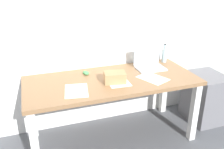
{
  "coord_description": "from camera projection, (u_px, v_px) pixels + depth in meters",
  "views": [
    {
      "loc": [
        -0.76,
        -2.2,
        1.75
      ],
      "look_at": [
        0.0,
        0.0,
        0.77
      ],
      "focal_mm": 39.52,
      "sensor_mm": 36.0,
      "label": 1
    }
  ],
  "objects": [
    {
      "name": "ground_plane",
      "position": [
        112.0,
        136.0,
        2.82
      ],
      "size": [
        8.0,
        8.0,
        0.0
      ],
      "primitive_type": "plane",
      "color": "#515459"
    },
    {
      "name": "back_wall",
      "position": [
        99.0,
        16.0,
        2.7
      ],
      "size": [
        5.2,
        0.08,
        2.6
      ],
      "primitive_type": "cube",
      "color": "white",
      "rests_on": "ground"
    },
    {
      "name": "desk",
      "position": [
        112.0,
        87.0,
        2.58
      ],
      "size": [
        1.78,
        0.76,
        0.72
      ],
      "color": "olive",
      "rests_on": "ground"
    },
    {
      "name": "laptop_right",
      "position": [
        149.0,
        64.0,
        2.81
      ],
      "size": [
        0.32,
        0.24,
        0.24
      ],
      "color": "silver",
      "rests_on": "desk"
    },
    {
      "name": "beer_bottle",
      "position": [
        164.0,
        55.0,
        2.99
      ],
      "size": [
        0.06,
        0.06,
        0.23
      ],
      "color": "#99B7C1",
      "rests_on": "desk"
    },
    {
      "name": "computer_mouse",
      "position": [
        86.0,
        73.0,
        2.66
      ],
      "size": [
        0.07,
        0.11,
        0.03
      ],
      "primitive_type": "ellipsoid",
      "rotation": [
        0.0,
        0.0,
        0.15
      ],
      "color": "#4C9E56",
      "rests_on": "desk"
    },
    {
      "name": "cardboard_box",
      "position": [
        115.0,
        77.0,
        2.45
      ],
      "size": [
        0.24,
        0.19,
        0.11
      ],
      "primitive_type": "cube",
      "rotation": [
        0.0,
        0.0,
        -0.2
      ],
      "color": "tan",
      "rests_on": "desk"
    },
    {
      "name": "paper_sheet_front_left",
      "position": [
        76.0,
        91.0,
        2.29
      ],
      "size": [
        0.26,
        0.33,
        0.0
      ],
      "primitive_type": "cube",
      "rotation": [
        0.0,
        0.0,
        -0.18
      ],
      "color": "white",
      "rests_on": "desk"
    },
    {
      "name": "paper_sheet_front_right",
      "position": [
        153.0,
        78.0,
        2.56
      ],
      "size": [
        0.31,
        0.36,
        0.0
      ],
      "primitive_type": "cube",
      "rotation": [
        0.0,
        0.0,
        0.41
      ],
      "color": "white",
      "rests_on": "desk"
    },
    {
      "name": "paper_sheet_center",
      "position": [
        118.0,
        81.0,
        2.49
      ],
      "size": [
        0.22,
        0.3,
        0.0
      ],
      "primitive_type": "cube",
      "rotation": [
        0.0,
        0.0,
        -0.04
      ],
      "color": "white",
      "rests_on": "desk"
    },
    {
      "name": "filing_cabinet",
      "position": [
        205.0,
        97.0,
        3.07
      ],
      "size": [
        0.4,
        0.48,
        0.6
      ],
      "primitive_type": "cube",
      "color": "slate",
      "rests_on": "ground"
    }
  ]
}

